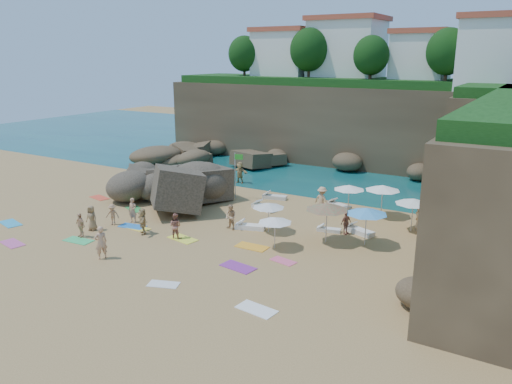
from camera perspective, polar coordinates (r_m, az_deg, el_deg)
The scene contains 50 objects.
ground at distance 33.44m, azimuth -5.59°, elevation -4.02°, with size 120.00×120.00×0.00m, color tan.
seawater at distance 59.48m, azimuth 11.74°, elevation 4.35°, with size 120.00×120.00×0.00m, color #0C4751.
cliff_back at distance 53.53m, azimuth 12.22°, elevation 7.46°, with size 44.00×8.00×8.00m, color brown.
rock_promontory at distance 52.15m, azimuth -5.00°, elevation 3.08°, with size 12.00×7.00×2.00m, color brown, non-canonical shape.
clifftop_buildings at distance 53.52m, azimuth 13.96°, elevation 15.15°, with size 28.48×9.48×7.00m.
clifftop_trees at distance 46.99m, azimuth 13.81°, elevation 15.20°, with size 35.60×23.82×4.40m.
marina_masts at distance 66.13m, azimuth -1.86°, elevation 8.38°, with size 3.10×0.10×6.00m.
rock_outcrop at distance 40.79m, azimuth -11.16°, elevation -0.65°, with size 8.53×6.40×3.41m, color brown, non-canonical shape.
flag_pole at distance 39.30m, azimuth -2.27°, elevation 2.58°, with size 0.71×0.25×3.70m.
parasol_0 at distance 36.27m, azimuth 10.60°, elevation 0.53°, with size 2.22×2.22×2.10m.
parasol_1 at distance 35.94m, azimuth 14.29°, elevation 0.48°, with size 2.43×2.43×2.30m.
parasol_2 at distance 37.41m, azimuth 20.74°, elevation 0.47°, with size 2.40×2.40×2.27m.
parasol_4 at distance 29.01m, azimuth 24.20°, elevation -4.56°, with size 2.13×2.13×2.01m.
parasol_5 at distance 31.86m, azimuth 1.44°, elevation -1.53°, with size 2.08×2.08×1.96m.
parasol_6 at distance 30.27m, azimuth 8.12°, elevation -1.65°, with size 2.63×2.63×2.48m.
parasol_7 at distance 33.48m, azimuth 17.55°, elevation -1.01°, with size 2.34×2.34×2.21m.
parasol_8 at distance 29.07m, azimuth 23.50°, elevation -3.69°, with size 2.54×2.54×2.40m.
parasol_10 at distance 30.25m, azimuth 12.53°, elevation -2.13°, with size 2.48×2.48×2.35m.
parasol_11 at distance 29.23m, azimuth 2.18°, elevation -3.21°, with size 2.02×2.02×1.91m.
lounger_0 at distance 39.68m, azimuth 2.14°, elevation -0.59°, with size 1.93×0.64×0.30m, color silver.
lounger_1 at distance 37.85m, azimuth 9.44°, elevation -1.58°, with size 2.00×0.67×0.31m, color silver.
lounger_2 at distance 32.76m, azimuth 8.32°, elevation -4.31°, with size 1.54×0.51×0.24m, color white.
lounger_3 at distance 36.92m, azimuth 0.88°, elevation -1.80°, with size 2.03×0.68×0.32m, color white.
lounger_4 at distance 32.73m, azimuth 11.72°, elevation -4.42°, with size 2.03×0.68×0.32m, color white.
lounger_5 at distance 32.88m, azimuth -0.67°, elevation -4.00°, with size 1.96×0.65×0.30m, color white.
towel_0 at distance 37.86m, azimuth -26.26°, elevation -3.23°, with size 1.90×0.95×0.03m, color #279FD2.
towel_1 at distance 33.87m, azimuth -26.08°, elevation -5.30°, with size 1.78×0.89×0.03m, color #CC4F93.
towel_3 at distance 32.80m, azimuth -19.63°, elevation -5.25°, with size 1.83×0.91×0.03m, color #37C36A.
towel_4 at distance 33.93m, azimuth -13.33°, elevation -4.06°, with size 1.67×0.84×0.03m, color yellow.
towel_5 at distance 25.74m, azimuth -10.53°, elevation -10.33°, with size 1.55×0.78×0.03m, color silver.
towel_6 at distance 27.26m, azimuth -2.06°, elevation -8.55°, with size 1.95×0.98×0.03m, color #8B2D93.
towel_7 at distance 41.91m, azimuth -17.45°, elevation -0.63°, with size 1.76×0.88×0.03m, color #EC4329.
towel_8 at distance 34.40m, azimuth -13.95°, elevation -3.83°, with size 1.80×0.90×0.03m, color blue.
towel_9 at distance 28.02m, azimuth 3.13°, elevation -7.88°, with size 1.47×0.73×0.03m, color #EC5B86.
towel_10 at distance 29.94m, azimuth -0.47°, elevation -6.27°, with size 1.94×0.97×0.03m, color #FFA828.
towel_11 at distance 38.10m, azimuth -13.67°, elevation -1.92°, with size 1.73×0.86×0.03m, color green.
towel_12 at distance 31.53m, azimuth -8.38°, elevation -5.30°, with size 1.93×0.97×0.03m, color #FCFF43.
towel_13 at distance 23.06m, azimuth 0.05°, elevation -13.26°, with size 1.85×0.93×0.03m, color white.
person_stand_0 at distance 34.94m, azimuth -13.91°, elevation -2.06°, with size 0.63×0.41×1.73m, color tan.
person_stand_1 at distance 31.45m, azimuth -9.22°, elevation -3.83°, with size 0.80×0.62×1.64m, color #A96854.
person_stand_2 at distance 36.28m, azimuth 7.55°, elevation -0.90°, with size 1.26×0.52×1.95m, color tan.
person_stand_3 at distance 32.28m, azimuth 10.24°, elevation -3.50°, with size 0.88×0.37×1.51m, color #9D624E.
person_stand_4 at distance 34.14m, azimuth 18.25°, elevation -2.72°, with size 0.89×0.49×1.82m, color tan.
person_stand_5 at distance 44.47m, azimuth -1.87°, elevation 2.24°, with size 1.77×0.51×1.91m, color tan.
person_stand_6 at distance 29.30m, azimuth -17.31°, elevation -5.53°, with size 0.70×0.46×1.92m, color tan.
person_lie_0 at distance 35.01m, azimuth -16.02°, elevation -3.34°, with size 0.91×1.41×0.38m, color tan.
person_lie_1 at distance 33.31m, azimuth -19.35°, elevation -4.59°, with size 0.90×1.54×0.38m, color #E3AD81.
person_lie_2 at distance 34.35m, azimuth -18.18°, elevation -3.83°, with size 0.79×1.62×0.43m, color olive.
person_lie_3 at distance 32.81m, azimuth -12.78°, elevation -4.32°, with size 1.54×1.66×0.44m, color tan.
person_lie_5 at distance 32.76m, azimuth -2.88°, elevation -3.80°, with size 0.80×1.65×0.63m, color tan.
Camera 1 is at (18.82, -25.32, 11.08)m, focal length 35.00 mm.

